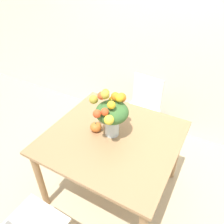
# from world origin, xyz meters

# --- Properties ---
(ground_plane) EXTENTS (12.00, 12.00, 0.00)m
(ground_plane) POSITION_xyz_m (0.00, 0.00, 0.00)
(ground_plane) COLOR tan
(wall_back) EXTENTS (8.00, 0.06, 2.70)m
(wall_back) POSITION_xyz_m (0.00, 1.30, 1.35)
(wall_back) COLOR silver
(wall_back) RESTS_ON ground_plane
(dining_table) EXTENTS (1.12, 1.07, 0.77)m
(dining_table) POSITION_xyz_m (0.00, 0.00, 0.67)
(dining_table) COLOR #9E754C
(dining_table) RESTS_ON ground_plane
(flower_vase) EXTENTS (0.34, 0.35, 0.43)m
(flower_vase) POSITION_xyz_m (-0.03, 0.02, 1.00)
(flower_vase) COLOR silver
(flower_vase) RESTS_ON dining_table
(pumpkin) EXTENTS (0.10, 0.10, 0.09)m
(pumpkin) POSITION_xyz_m (-0.17, -0.01, 0.81)
(pumpkin) COLOR orange
(pumpkin) RESTS_ON dining_table
(dining_chair_near_window) EXTENTS (0.47, 0.47, 0.87)m
(dining_chair_near_window) POSITION_xyz_m (-0.09, 0.89, 0.46)
(dining_chair_near_window) COLOR white
(dining_chair_near_window) RESTS_ON ground_plane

